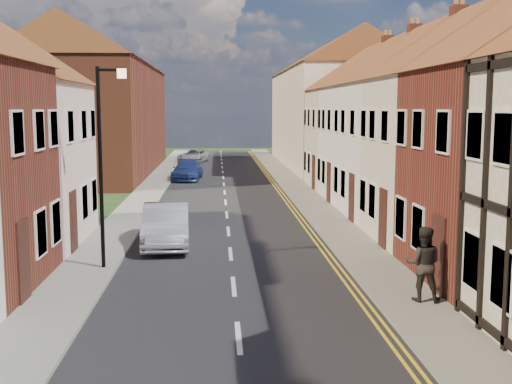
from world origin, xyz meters
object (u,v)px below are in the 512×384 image
object	(u,v)px
lamppost	(103,155)
car_mid	(166,225)
car_far	(187,170)
car_distant	(193,156)
pedestrian_right	(423,264)

from	to	relation	value
lamppost	car_mid	world-z (taller)	lamppost
car_far	car_distant	bearing A→B (deg)	94.42
lamppost	car_far	size ratio (longest dim) A/B	1.31
car_distant	pedestrian_right	bearing A→B (deg)	-66.42
lamppost	car_mid	xyz separation A→B (m)	(1.54, 3.45, -2.78)
car_mid	car_far	xyz separation A→B (m)	(-0.20, 21.35, -0.09)
car_far	pedestrian_right	bearing A→B (deg)	-71.96
lamppost	car_distant	distance (m)	39.01
car_mid	car_far	world-z (taller)	car_mid
car_distant	pedestrian_right	world-z (taller)	pedestrian_right
car_distant	car_mid	bearing A→B (deg)	-75.56
car_far	pedestrian_right	xyz separation A→B (m)	(7.15, -28.74, 0.40)
lamppost	car_far	distance (m)	25.00
lamppost	car_mid	bearing A→B (deg)	65.97
car_distant	car_far	bearing A→B (deg)	-75.66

